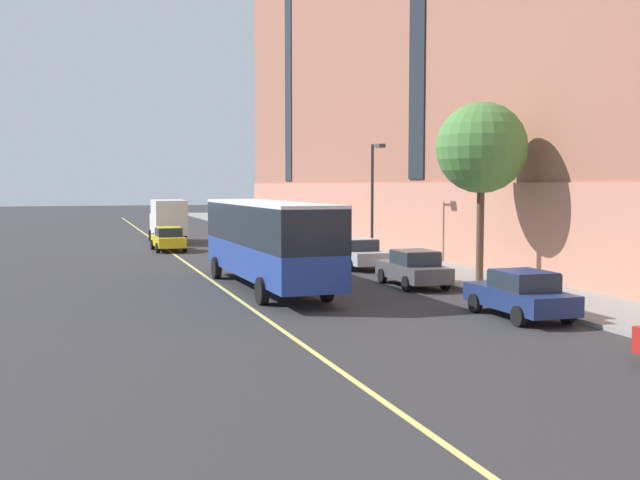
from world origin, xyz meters
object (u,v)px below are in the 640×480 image
(parked_car_champagne_2, at_px, (284,235))
(city_bus, at_px, (267,239))
(parked_car_darkgray_7, at_px, (413,268))
(box_truck, at_px, (168,219))
(parked_car_navy_6, at_px, (520,294))
(taxi_cab, at_px, (168,239))
(parked_car_black_3, at_px, (317,243))
(street_tree_mid_block, at_px, (481,148))
(parked_car_silver_0, at_px, (356,253))
(parked_car_champagne_4, at_px, (256,229))
(street_lamp, at_px, (374,189))

(parked_car_champagne_2, bearing_deg, city_bus, -107.34)
(parked_car_darkgray_7, bearing_deg, box_truck, 104.63)
(parked_car_navy_6, distance_m, taxi_cab, 29.36)
(city_bus, distance_m, box_truck, 25.99)
(parked_car_champagne_2, relative_size, parked_car_black_3, 1.01)
(parked_car_champagne_2, xyz_separation_m, taxi_cab, (-8.01, -0.76, -0.00))
(taxi_cab, bearing_deg, parked_car_darkgray_7, -69.00)
(city_bus, xyz_separation_m, street_tree_mid_block, (9.21, -1.16, 3.77))
(parked_car_silver_0, bearing_deg, taxi_cab, 121.54)
(taxi_cab, bearing_deg, parked_car_champagne_4, 47.62)
(taxi_cab, bearing_deg, parked_car_champagne_2, 5.44)
(parked_car_champagne_2, xyz_separation_m, street_tree_mid_block, (2.94, -21.24, 5.09))
(city_bus, height_order, parked_car_silver_0, city_bus)
(parked_car_navy_6, bearing_deg, parked_car_darkgray_7, 90.61)
(parked_car_darkgray_7, distance_m, street_lamp, 9.79)
(city_bus, height_order, parked_car_black_3, city_bus)
(parked_car_black_3, height_order, taxi_cab, same)
(parked_car_champagne_4, relative_size, taxi_cab, 1.09)
(city_bus, bearing_deg, parked_car_silver_0, 44.73)
(parked_car_silver_0, xyz_separation_m, parked_car_navy_6, (-0.12, -15.19, -0.00))
(parked_car_champagne_4, bearing_deg, parked_car_silver_0, -89.68)
(parked_car_champagne_2, xyz_separation_m, street_lamp, (1.70, -12.14, 3.30))
(parked_car_navy_6, bearing_deg, box_truck, 101.56)
(parked_car_darkgray_7, distance_m, street_tree_mid_block, 5.97)
(parked_car_silver_0, xyz_separation_m, street_tree_mid_block, (2.92, -7.39, 5.09))
(box_truck, relative_size, taxi_cab, 1.52)
(street_lamp, bearing_deg, parked_car_silver_0, -134.51)
(parked_car_champagne_2, xyz_separation_m, box_truck, (-7.24, 5.89, 1.00))
(parked_car_silver_0, bearing_deg, parked_car_champagne_2, 90.08)
(parked_car_champagne_4, bearing_deg, parked_car_champagne_2, -89.25)
(parked_car_silver_0, distance_m, box_truck, 21.06)
(parked_car_black_3, xyz_separation_m, parked_car_navy_6, (-0.14, -21.89, -0.00))
(parked_car_navy_6, bearing_deg, street_lamp, 83.92)
(city_bus, relative_size, box_truck, 1.86)
(parked_car_black_3, bearing_deg, street_tree_mid_block, -78.39)
(parked_car_champagne_2, relative_size, parked_car_champagne_4, 0.95)
(parked_car_champagne_4, height_order, taxi_cab, same)
(parked_car_champagne_2, distance_m, street_tree_mid_block, 22.04)
(street_tree_mid_block, distance_m, street_lamp, 9.36)
(parked_car_silver_0, height_order, parked_car_darkgray_7, same)
(parked_car_champagne_4, bearing_deg, city_bus, -102.43)
(parked_car_champagne_2, distance_m, parked_car_navy_6, 29.04)
(street_lamp, bearing_deg, taxi_cab, 130.50)
(parked_car_champagne_4, distance_m, taxi_cab, 11.73)
(parked_car_black_3, relative_size, parked_car_champagne_4, 0.93)
(taxi_cab, bearing_deg, parked_car_navy_6, -74.36)
(parked_car_silver_0, xyz_separation_m, street_lamp, (1.68, 1.71, 3.30))
(parked_car_darkgray_7, bearing_deg, street_lamp, 78.21)
(parked_car_darkgray_7, xyz_separation_m, street_lamp, (1.88, 9.02, 3.30))
(city_bus, bearing_deg, street_tree_mid_block, -7.20)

